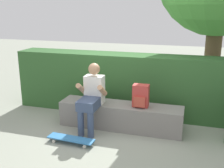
{
  "coord_description": "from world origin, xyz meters",
  "views": [
    {
      "loc": [
        1.2,
        -4.27,
        2.17
      ],
      "look_at": [
        -0.18,
        0.3,
        0.82
      ],
      "focal_mm": 43.57,
      "sensor_mm": 36.0,
      "label": 1
    }
  ],
  "objects_px": {
    "person_skater": "(92,95)",
    "backpack_on_bench": "(141,96)",
    "skateboard_near_person": "(71,139)",
    "bench_main": "(120,116)"
  },
  "relations": [
    {
      "from": "bench_main",
      "to": "person_skater",
      "type": "distance_m",
      "value": 0.68
    },
    {
      "from": "bench_main",
      "to": "skateboard_near_person",
      "type": "xyz_separation_m",
      "value": [
        -0.62,
        -0.83,
        -0.16
      ]
    },
    {
      "from": "skateboard_near_person",
      "to": "person_skater",
      "type": "bearing_deg",
      "value": 76.37
    },
    {
      "from": "person_skater",
      "to": "backpack_on_bench",
      "type": "height_order",
      "value": "person_skater"
    },
    {
      "from": "bench_main",
      "to": "skateboard_near_person",
      "type": "distance_m",
      "value": 1.05
    },
    {
      "from": "skateboard_near_person",
      "to": "backpack_on_bench",
      "type": "bearing_deg",
      "value": 39.42
    },
    {
      "from": "skateboard_near_person",
      "to": "backpack_on_bench",
      "type": "distance_m",
      "value": 1.41
    },
    {
      "from": "bench_main",
      "to": "skateboard_near_person",
      "type": "relative_size",
      "value": 2.79
    },
    {
      "from": "person_skater",
      "to": "backpack_on_bench",
      "type": "distance_m",
      "value": 0.87
    },
    {
      "from": "bench_main",
      "to": "skateboard_near_person",
      "type": "bearing_deg",
      "value": -127.05
    }
  ]
}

